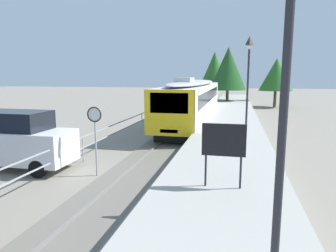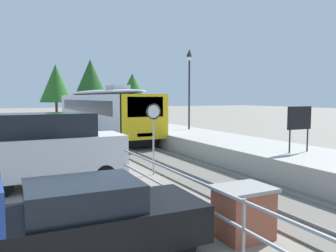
# 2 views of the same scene
# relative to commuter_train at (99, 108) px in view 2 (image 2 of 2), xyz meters

# --- Properties ---
(ground_plane) EXTENTS (160.00, 160.00, 0.00)m
(ground_plane) POSITION_rel_commuter_train_xyz_m (-3.00, -3.44, -2.15)
(ground_plane) COLOR gray
(track_rails) EXTENTS (3.20, 60.00, 0.14)m
(track_rails) POSITION_rel_commuter_train_xyz_m (0.00, -3.44, -2.11)
(track_rails) COLOR #6B665B
(track_rails) RESTS_ON ground
(commuter_train) EXTENTS (2.82, 20.00, 3.74)m
(commuter_train) POSITION_rel_commuter_train_xyz_m (0.00, 0.00, 0.00)
(commuter_train) COLOR silver
(commuter_train) RESTS_ON track_rails
(station_platform) EXTENTS (3.90, 60.00, 0.90)m
(station_platform) POSITION_rel_commuter_train_xyz_m (3.25, -3.44, -1.70)
(station_platform) COLOR #A8A59E
(station_platform) RESTS_ON ground
(platform_lamp_mid_platform) EXTENTS (0.34, 0.34, 5.35)m
(platform_lamp_mid_platform) POSITION_rel_commuter_train_xyz_m (4.20, -7.42, 2.47)
(platform_lamp_mid_platform) COLOR #232328
(platform_lamp_mid_platform) RESTS_ON station_platform
(platform_notice_board) EXTENTS (1.20, 0.08, 1.80)m
(platform_notice_board) POSITION_rel_commuter_train_xyz_m (3.27, -17.65, 0.04)
(platform_notice_board) COLOR #232328
(platform_notice_board) RESTS_ON station_platform
(speed_limit_sign) EXTENTS (0.61, 0.10, 2.81)m
(speed_limit_sign) POSITION_rel_commuter_train_xyz_m (-1.82, -15.11, -0.02)
(speed_limit_sign) COLOR #9EA0A5
(speed_limit_sign) RESTS_ON ground
(brick_utility_cabinet) EXTENTS (1.21, 0.99, 1.13)m
(brick_utility_cabinet) POSITION_rel_commuter_train_xyz_m (-2.50, -21.44, -1.58)
(brick_utility_cabinet) COLOR brown
(brick_utility_cabinet) RESTS_ON ground
(carpark_fence) EXTENTS (0.06, 36.06, 1.25)m
(carpark_fence) POSITION_rel_commuter_train_xyz_m (-3.30, -13.44, -1.24)
(carpark_fence) COLOR #9EA0A5
(carpark_fence) RESTS_ON ground
(parked_hatchback_black) EXTENTS (4.04, 1.85, 1.53)m
(parked_hatchback_black) POSITION_rel_commuter_train_xyz_m (-5.66, -21.05, -1.36)
(parked_hatchback_black) COLOR black
(parked_hatchback_black) RESTS_ON ground
(parked_van_white) EXTENTS (4.91, 1.97, 2.51)m
(parked_van_white) POSITION_rel_commuter_train_xyz_m (-5.68, -14.95, -0.85)
(parked_van_white) COLOR white
(parked_van_white) RESTS_ON ground
(tree_behind_carpark) EXTENTS (4.65, 4.65, 7.83)m
(tree_behind_carpark) POSITION_rel_commuter_train_xyz_m (-0.03, 24.01, 2.93)
(tree_behind_carpark) COLOR brown
(tree_behind_carpark) RESTS_ON ground
(tree_behind_station_far) EXTENTS (4.60, 4.60, 7.56)m
(tree_behind_station_far) POSITION_rel_commuter_train_xyz_m (2.44, 13.12, 2.75)
(tree_behind_station_far) COLOR brown
(tree_behind_station_far) RESTS_ON ground
(tree_distant_left) EXTENTS (4.16, 4.16, 6.19)m
(tree_distant_left) POSITION_rel_commuter_train_xyz_m (8.40, 14.92, 2.00)
(tree_distant_left) COLOR brown
(tree_distant_left) RESTS_ON ground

